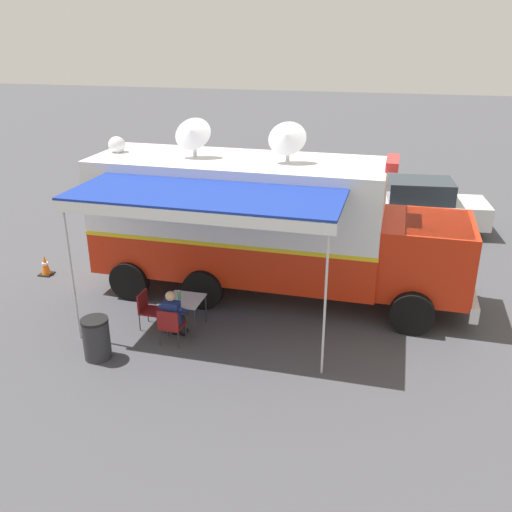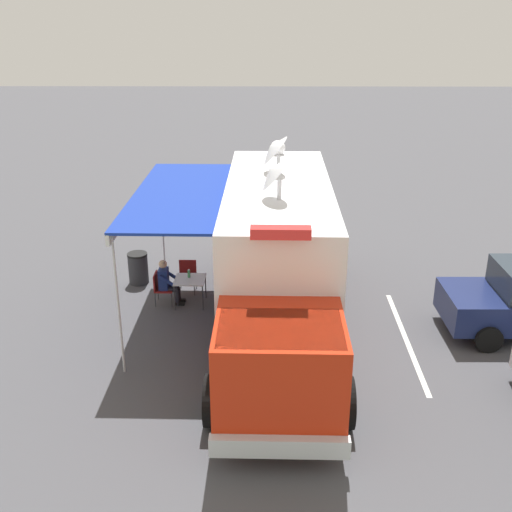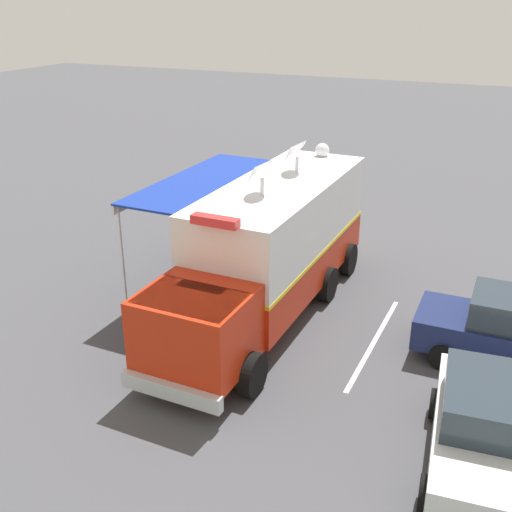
{
  "view_description": "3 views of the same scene",
  "coord_description": "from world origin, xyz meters",
  "px_view_note": "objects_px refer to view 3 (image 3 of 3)",
  "views": [
    {
      "loc": [
        12.99,
        3.64,
        6.47
      ],
      "look_at": [
        0.67,
        0.64,
        1.27
      ],
      "focal_mm": 39.19,
      "sensor_mm": 36.0,
      "label": 1
    },
    {
      "loc": [
        0.43,
        14.04,
        7.37
      ],
      "look_at": [
        0.54,
        -0.68,
        1.38
      ],
      "focal_mm": 42.75,
      "sensor_mm": 36.0,
      "label": 2
    },
    {
      "loc": [
        -5.83,
        14.66,
        8.13
      ],
      "look_at": [
        0.58,
        0.4,
        1.42
      ],
      "focal_mm": 42.91,
      "sensor_mm": 36.0,
      "label": 3
    }
  ],
  "objects_px": {
    "command_truck": "(269,246)",
    "car_behind_truck": "(510,330)",
    "folding_chair_at_table": "(197,257)",
    "traffic_cone": "(327,227)",
    "water_bottle": "(220,251)",
    "car_far_corner": "(486,429)",
    "folding_chair_beside_table": "(227,251)",
    "seated_responder": "(202,254)",
    "folding_table": "(219,257)",
    "trash_bin": "(194,241)"
  },
  "relations": [
    {
      "from": "command_truck",
      "to": "folding_chair_at_table",
      "type": "height_order",
      "value": "command_truck"
    },
    {
      "from": "command_truck",
      "to": "trash_bin",
      "type": "xyz_separation_m",
      "value": [
        3.9,
        -2.74,
        -1.49
      ]
    },
    {
      "from": "water_bottle",
      "to": "seated_responder",
      "type": "bearing_deg",
      "value": 7.24
    },
    {
      "from": "car_behind_truck",
      "to": "command_truck",
      "type": "bearing_deg",
      "value": -0.83
    },
    {
      "from": "water_bottle",
      "to": "folding_table",
      "type": "bearing_deg",
      "value": 105.96
    },
    {
      "from": "car_far_corner",
      "to": "car_behind_truck",
      "type": "bearing_deg",
      "value": -92.8
    },
    {
      "from": "car_behind_truck",
      "to": "car_far_corner",
      "type": "xyz_separation_m",
      "value": [
        0.19,
        3.97,
        0.0
      ]
    },
    {
      "from": "command_truck",
      "to": "folding_table",
      "type": "relative_size",
      "value": 11.71
    },
    {
      "from": "folding_chair_at_table",
      "to": "folding_table",
      "type": "bearing_deg",
      "value": 176.99
    },
    {
      "from": "command_truck",
      "to": "folding_chair_at_table",
      "type": "xyz_separation_m",
      "value": [
        3.05,
        -1.43,
        -1.43
      ]
    },
    {
      "from": "folding_table",
      "to": "folding_chair_beside_table",
      "type": "relative_size",
      "value": 0.94
    },
    {
      "from": "folding_table",
      "to": "traffic_cone",
      "type": "height_order",
      "value": "folding_table"
    },
    {
      "from": "folding_chair_beside_table",
      "to": "car_far_corner",
      "type": "height_order",
      "value": "car_far_corner"
    },
    {
      "from": "seated_responder",
      "to": "car_behind_truck",
      "type": "distance_m",
      "value": 9.2
    },
    {
      "from": "traffic_cone",
      "to": "water_bottle",
      "type": "bearing_deg",
      "value": 67.95
    },
    {
      "from": "seated_responder",
      "to": "car_far_corner",
      "type": "relative_size",
      "value": 0.29
    },
    {
      "from": "car_far_corner",
      "to": "traffic_cone",
      "type": "bearing_deg",
      "value": -58.34
    },
    {
      "from": "folding_chair_at_table",
      "to": "car_far_corner",
      "type": "bearing_deg",
      "value": 148.8
    },
    {
      "from": "water_bottle",
      "to": "trash_bin",
      "type": "relative_size",
      "value": 0.25
    },
    {
      "from": "command_truck",
      "to": "traffic_cone",
      "type": "bearing_deg",
      "value": -86.78
    },
    {
      "from": "water_bottle",
      "to": "folding_chair_beside_table",
      "type": "bearing_deg",
      "value": -79.52
    },
    {
      "from": "folding_table",
      "to": "folding_chair_at_table",
      "type": "distance_m",
      "value": 0.82
    },
    {
      "from": "folding_chair_at_table",
      "to": "trash_bin",
      "type": "height_order",
      "value": "trash_bin"
    },
    {
      "from": "folding_chair_at_table",
      "to": "seated_responder",
      "type": "bearing_deg",
      "value": 179.02
    },
    {
      "from": "trash_bin",
      "to": "car_far_corner",
      "type": "height_order",
      "value": "car_far_corner"
    },
    {
      "from": "folding_chair_at_table",
      "to": "seated_responder",
      "type": "xyz_separation_m",
      "value": [
        -0.19,
        0.0,
        0.14
      ]
    },
    {
      "from": "seated_responder",
      "to": "traffic_cone",
      "type": "xyz_separation_m",
      "value": [
        -2.51,
        -4.84,
        -0.37
      ]
    },
    {
      "from": "water_bottle",
      "to": "car_far_corner",
      "type": "distance_m",
      "value": 9.99
    },
    {
      "from": "command_truck",
      "to": "car_behind_truck",
      "type": "height_order",
      "value": "command_truck"
    },
    {
      "from": "car_far_corner",
      "to": "folding_chair_at_table",
      "type": "bearing_deg",
      "value": -31.2
    },
    {
      "from": "folding_table",
      "to": "trash_bin",
      "type": "distance_m",
      "value": 2.14
    },
    {
      "from": "folding_chair_at_table",
      "to": "traffic_cone",
      "type": "height_order",
      "value": "folding_chair_at_table"
    },
    {
      "from": "water_bottle",
      "to": "folding_chair_at_table",
      "type": "xyz_separation_m",
      "value": [
        0.77,
        0.07,
        -0.32
      ]
    },
    {
      "from": "water_bottle",
      "to": "seated_responder",
      "type": "distance_m",
      "value": 0.61
    },
    {
      "from": "folding_chair_beside_table",
      "to": "car_far_corner",
      "type": "relative_size",
      "value": 0.2
    },
    {
      "from": "car_behind_truck",
      "to": "folding_chair_at_table",
      "type": "bearing_deg",
      "value": -9.3
    },
    {
      "from": "water_bottle",
      "to": "command_truck",
      "type": "bearing_deg",
      "value": 146.74
    },
    {
      "from": "water_bottle",
      "to": "car_far_corner",
      "type": "xyz_separation_m",
      "value": [
        -8.3,
        5.56,
        0.05
      ]
    },
    {
      "from": "folding_chair_at_table",
      "to": "trash_bin",
      "type": "xyz_separation_m",
      "value": [
        0.84,
        -1.31,
        -0.06
      ]
    },
    {
      "from": "folding_chair_at_table",
      "to": "car_far_corner",
      "type": "height_order",
      "value": "car_far_corner"
    },
    {
      "from": "traffic_cone",
      "to": "car_far_corner",
      "type": "xyz_separation_m",
      "value": [
        -6.37,
        10.33,
        0.6
      ]
    },
    {
      "from": "folding_table",
      "to": "water_bottle",
      "type": "relative_size",
      "value": 3.63
    },
    {
      "from": "seated_responder",
      "to": "traffic_cone",
      "type": "distance_m",
      "value": 5.47
    },
    {
      "from": "seated_responder",
      "to": "trash_bin",
      "type": "distance_m",
      "value": 1.68
    },
    {
      "from": "folding_table",
      "to": "trash_bin",
      "type": "xyz_separation_m",
      "value": [
        1.64,
        -1.35,
        -0.22
      ]
    },
    {
      "from": "traffic_cone",
      "to": "car_behind_truck",
      "type": "height_order",
      "value": "car_behind_truck"
    },
    {
      "from": "car_far_corner",
      "to": "folding_table",
      "type": "bearing_deg",
      "value": -33.39
    },
    {
      "from": "command_truck",
      "to": "seated_responder",
      "type": "relative_size",
      "value": 7.62
    },
    {
      "from": "folding_chair_at_table",
      "to": "seated_responder",
      "type": "relative_size",
      "value": 0.7
    },
    {
      "from": "folding_chair_beside_table",
      "to": "traffic_cone",
      "type": "distance_m",
      "value": 4.54
    }
  ]
}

